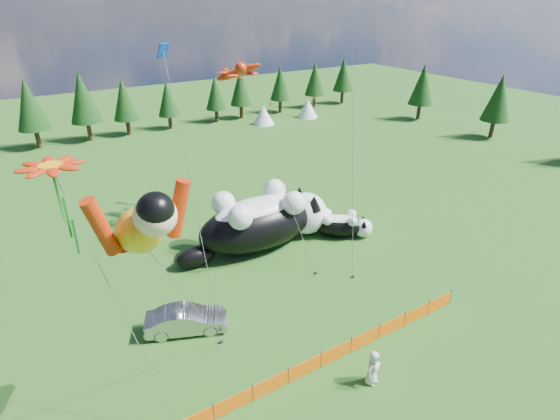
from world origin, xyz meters
name	(u,v)px	position (x,y,z in m)	size (l,w,h in m)	color
ground	(275,340)	(0.00, 0.00, 0.00)	(160.00, 160.00, 0.00)	#0D3609
safety_fence	(305,368)	(0.00, -3.00, 0.50)	(22.06, 0.06, 1.10)	#262626
tree_line	(98,109)	(0.00, 45.00, 4.00)	(90.00, 4.00, 8.00)	black
festival_tents	(194,125)	(11.00, 40.00, 1.40)	(50.00, 3.20, 2.80)	white
cat_large	(264,220)	(4.73, 9.41, 2.17)	(12.62, 4.51, 4.56)	black
cat_small	(341,225)	(10.68, 7.42, 0.96)	(4.86, 4.07, 2.03)	black
car	(186,320)	(-3.90, 3.31, 0.76)	(1.61, 4.61, 1.52)	#B3B3B8
spectator_e	(373,368)	(2.61, -5.10, 0.97)	(0.95, 0.62, 1.94)	silver
superhero_kite	(139,230)	(-6.87, -2.71, 10.33)	(7.02, 7.04, 13.42)	#FFA60D
gecko_kite	(238,72)	(5.41, 14.20, 12.26)	(5.59, 13.22, 15.81)	#B52709
flower_kite	(52,170)	(-8.84, 1.12, 11.62)	(3.72, 5.20, 12.46)	#B52709
diamond_kite_a	(166,63)	(-2.28, 6.98, 14.26)	(1.13, 5.45, 15.94)	#0C37BC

